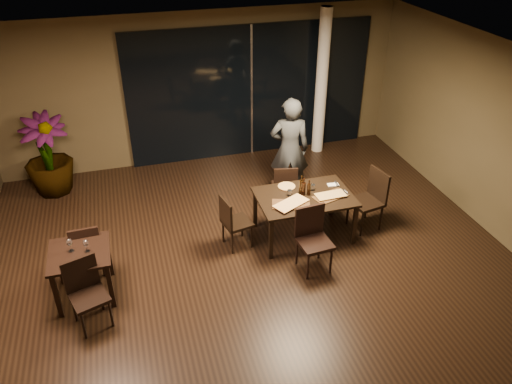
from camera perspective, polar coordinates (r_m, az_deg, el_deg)
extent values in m
plane|color=black|center=(7.45, 0.21, -9.63)|extent=(8.00, 8.00, 0.00)
cube|color=#493E27|center=(10.16, -6.27, 11.72)|extent=(8.00, 0.10, 3.00)
cube|color=silver|center=(5.92, 0.27, 12.98)|extent=(8.00, 8.00, 0.04)
cube|color=black|center=(10.33, -0.57, 11.36)|extent=(5.00, 0.06, 2.70)
cylinder|color=white|center=(10.44, 7.49, 12.20)|extent=(0.24, 0.24, 3.00)
cube|color=black|center=(7.89, 5.59, -0.58)|extent=(1.50, 1.00, 0.04)
cube|color=black|center=(7.56, 1.72, -5.45)|extent=(0.06, 0.06, 0.71)
cube|color=black|center=(8.02, 11.19, -3.72)|extent=(0.06, 0.06, 0.71)
cube|color=black|center=(8.25, -0.11, -1.93)|extent=(0.06, 0.06, 0.71)
cube|color=black|center=(8.67, 8.69, -0.53)|extent=(0.06, 0.06, 0.71)
cube|color=black|center=(7.10, -19.57, -6.61)|extent=(0.80, 0.80, 0.04)
cube|color=black|center=(7.11, -21.82, -10.99)|extent=(0.06, 0.06, 0.71)
cube|color=black|center=(7.03, -16.30, -10.31)|extent=(0.06, 0.06, 0.71)
cube|color=black|center=(7.64, -21.57, -7.64)|extent=(0.06, 0.06, 0.71)
cube|color=black|center=(7.57, -16.47, -6.97)|extent=(0.06, 0.06, 0.71)
cube|color=black|center=(8.76, 3.22, 0.61)|extent=(0.48, 0.48, 0.05)
cylinder|color=black|center=(9.02, 4.09, 0.06)|extent=(0.03, 0.03, 0.42)
cylinder|color=black|center=(8.99, 2.00, -0.02)|extent=(0.03, 0.03, 0.42)
cylinder|color=black|center=(8.75, 4.39, -1.07)|extent=(0.03, 0.03, 0.42)
cylinder|color=black|center=(8.71, 2.22, -1.16)|extent=(0.03, 0.03, 0.42)
cube|color=black|center=(8.48, 3.41, 1.31)|extent=(0.41, 0.12, 0.46)
cube|color=black|center=(7.35, 6.73, -5.82)|extent=(0.50, 0.50, 0.05)
cylinder|color=black|center=(7.30, 5.95, -8.45)|extent=(0.04, 0.04, 0.47)
cylinder|color=black|center=(7.44, 8.57, -7.74)|extent=(0.04, 0.04, 0.47)
cylinder|color=black|center=(7.56, 4.70, -6.76)|extent=(0.04, 0.04, 0.47)
cylinder|color=black|center=(7.70, 7.24, -6.11)|extent=(0.04, 0.04, 0.47)
cube|color=black|center=(7.35, 6.12, -3.29)|extent=(0.46, 0.08, 0.52)
cube|color=black|center=(7.81, -2.18, -3.53)|extent=(0.49, 0.49, 0.05)
cylinder|color=black|center=(7.87, -0.49, -5.09)|extent=(0.03, 0.03, 0.42)
cylinder|color=black|center=(8.11, -1.60, -3.83)|extent=(0.03, 0.03, 0.42)
cylinder|color=black|center=(7.75, -2.72, -5.79)|extent=(0.03, 0.03, 0.42)
cylinder|color=black|center=(8.00, -3.78, -4.48)|extent=(0.03, 0.03, 0.42)
cube|color=black|center=(7.61, -3.49, -2.45)|extent=(0.12, 0.41, 0.47)
cube|color=black|center=(8.38, 12.45, -1.15)|extent=(0.56, 0.56, 0.05)
cylinder|color=black|center=(8.53, 10.45, -2.23)|extent=(0.04, 0.04, 0.49)
cylinder|color=black|center=(8.28, 12.02, -3.54)|extent=(0.04, 0.04, 0.49)
cylinder|color=black|center=(8.74, 12.51, -1.57)|extent=(0.04, 0.04, 0.49)
cylinder|color=black|center=(8.50, 14.09, -2.83)|extent=(0.04, 0.04, 0.49)
cube|color=black|center=(8.36, 13.82, 0.77)|extent=(0.13, 0.47, 0.54)
cube|color=black|center=(7.69, -18.70, -6.10)|extent=(0.43, 0.43, 0.05)
cylinder|color=black|center=(7.94, -17.30, -6.40)|extent=(0.03, 0.03, 0.42)
cylinder|color=black|center=(7.96, -19.70, -6.79)|extent=(0.03, 0.03, 0.42)
cylinder|color=black|center=(7.67, -17.14, -7.88)|extent=(0.03, 0.03, 0.42)
cylinder|color=black|center=(7.69, -19.63, -8.28)|extent=(0.03, 0.03, 0.42)
cube|color=black|center=(7.40, -18.94, -5.51)|extent=(0.41, 0.06, 0.47)
cube|color=black|center=(6.80, -18.52, -11.38)|extent=(0.56, 0.56, 0.05)
cylinder|color=black|center=(6.80, -19.15, -14.18)|extent=(0.04, 0.04, 0.45)
cylinder|color=black|center=(6.85, -16.25, -13.15)|extent=(0.04, 0.04, 0.45)
cylinder|color=black|center=(7.06, -20.09, -12.36)|extent=(0.04, 0.04, 0.45)
cylinder|color=black|center=(7.11, -17.31, -11.39)|extent=(0.04, 0.04, 0.45)
cube|color=black|center=(6.79, -19.42, -8.83)|extent=(0.43, 0.18, 0.50)
imported|color=#2B2E2F|center=(8.85, 3.84, 4.90)|extent=(0.73, 0.57, 1.90)
imported|color=#27521B|center=(9.81, -22.74, 3.89)|extent=(1.02, 1.02, 1.51)
cube|color=#402814|center=(7.64, 4.02, -1.44)|extent=(0.64, 0.45, 0.01)
cube|color=#422A15|center=(7.91, 8.51, -0.48)|extent=(0.60, 0.42, 0.01)
cylinder|color=red|center=(8.09, 3.52, 0.62)|extent=(0.27, 0.27, 0.01)
cylinder|color=white|center=(7.85, 3.86, -0.10)|extent=(0.08, 0.08, 0.09)
cylinder|color=white|center=(8.03, 6.47, 0.54)|extent=(0.08, 0.08, 0.10)
cube|color=silver|center=(8.02, 9.73, -0.11)|extent=(0.19, 0.12, 0.01)
cube|color=white|center=(8.22, 8.80, 0.83)|extent=(0.19, 0.12, 0.01)
cube|color=white|center=(6.89, -19.19, -7.57)|extent=(0.19, 0.13, 0.01)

